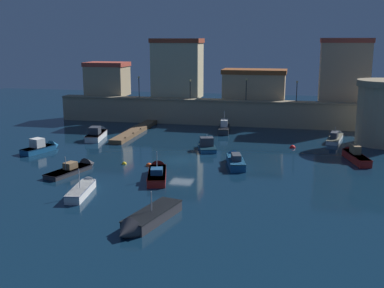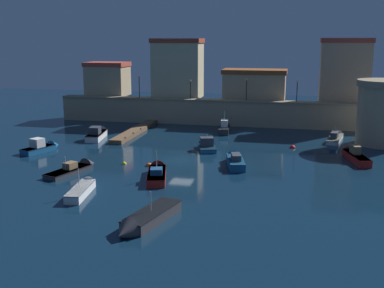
{
  "view_description": "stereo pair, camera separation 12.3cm",
  "coord_description": "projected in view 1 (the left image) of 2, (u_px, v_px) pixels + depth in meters",
  "views": [
    {
      "loc": [
        12.17,
        -49.7,
        13.28
      ],
      "look_at": [
        0.0,
        5.43,
        0.67
      ],
      "focal_mm": 44.42,
      "sensor_mm": 36.0,
      "label": 1
    },
    {
      "loc": [
        12.29,
        -49.67,
        13.28
      ],
      "look_at": [
        0.0,
        5.43,
        0.67
      ],
      "focal_mm": 44.42,
      "sensor_mm": 36.0,
      "label": 2
    }
  ],
  "objects": [
    {
      "name": "moored_boat_2",
      "position": [
        84.0,
        188.0,
        41.78
      ],
      "size": [
        2.15,
        6.49,
        2.71
      ],
      "rotation": [
        0.0,
        0.0,
        1.71
      ],
      "color": "white",
      "rests_on": "ground"
    },
    {
      "name": "old_town_backdrop",
      "position": [
        224.0,
        74.0,
        75.98
      ],
      "size": [
        45.67,
        5.22,
        9.59
      ],
      "color": "tan",
      "rests_on": "ground"
    },
    {
      "name": "quay_lamp_0",
      "position": [
        139.0,
        83.0,
        75.88
      ],
      "size": [
        0.32,
        0.32,
        3.38
      ],
      "color": "black",
      "rests_on": "quay_wall"
    },
    {
      "name": "moored_boat_10",
      "position": [
        206.0,
        145.0,
        58.38
      ],
      "size": [
        3.22,
        5.24,
        2.63
      ],
      "rotation": [
        0.0,
        0.0,
        1.87
      ],
      "color": "#195689",
      "rests_on": "ground"
    },
    {
      "name": "quay_lamp_1",
      "position": [
        190.0,
        86.0,
        74.16
      ],
      "size": [
        0.32,
        0.32,
        3.0
      ],
      "color": "black",
      "rests_on": "quay_wall"
    },
    {
      "name": "fortress_tower",
      "position": [
        384.0,
        112.0,
        59.96
      ],
      "size": [
        7.03,
        7.03,
        8.21
      ],
      "color": "tan",
      "rests_on": "ground"
    },
    {
      "name": "quay_wall",
      "position": [
        216.0,
        112.0,
        74.16
      ],
      "size": [
        51.02,
        2.37,
        3.98
      ],
      "color": "tan",
      "rests_on": "ground"
    },
    {
      "name": "moored_boat_0",
      "position": [
        354.0,
        155.0,
        52.99
      ],
      "size": [
        2.94,
        7.25,
        1.94
      ],
      "rotation": [
        0.0,
        0.0,
        1.81
      ],
      "color": "red",
      "rests_on": "ground"
    },
    {
      "name": "moored_boat_11",
      "position": [
        157.0,
        172.0,
        46.54
      ],
      "size": [
        3.39,
        7.27,
        3.17
      ],
      "rotation": [
        0.0,
        0.0,
        1.83
      ],
      "color": "red",
      "rests_on": "ground"
    },
    {
      "name": "moored_boat_4",
      "position": [
        235.0,
        160.0,
        51.05
      ],
      "size": [
        2.98,
        6.57,
        1.75
      ],
      "rotation": [
        0.0,
        0.0,
        1.81
      ],
      "color": "#195689",
      "rests_on": "ground"
    },
    {
      "name": "ground_plane",
      "position": [
        181.0,
        160.0,
        52.82
      ],
      "size": [
        130.92,
        130.92,
        0.0
      ],
      "primitive_type": "plane",
      "color": "#0C2338"
    },
    {
      "name": "mooring_buoy_0",
      "position": [
        149.0,
        166.0,
        50.44
      ],
      "size": [
        0.68,
        0.68,
        0.68
      ],
      "primitive_type": "sphere",
      "color": "#EA4C19",
      "rests_on": "ground"
    },
    {
      "name": "moored_boat_5",
      "position": [
        98.0,
        134.0,
        64.79
      ],
      "size": [
        2.89,
        7.24,
        2.2
      ],
      "rotation": [
        0.0,
        0.0,
        1.74
      ],
      "color": "white",
      "rests_on": "ground"
    },
    {
      "name": "quay_lamp_3",
      "position": [
        297.0,
        88.0,
        70.71
      ],
      "size": [
        0.32,
        0.32,
        3.12
      ],
      "color": "black",
      "rests_on": "quay_wall"
    },
    {
      "name": "mooring_buoy_1",
      "position": [
        124.0,
        164.0,
        51.22
      ],
      "size": [
        0.51,
        0.51,
        0.51
      ],
      "primitive_type": "sphere",
      "color": "yellow",
      "rests_on": "ground"
    },
    {
      "name": "moored_boat_3",
      "position": [
        145.0,
        220.0,
        34.28
      ],
      "size": [
        3.49,
        7.5,
        2.78
      ],
      "rotation": [
        0.0,
        0.0,
        -1.82
      ],
      "color": "#333338",
      "rests_on": "ground"
    },
    {
      "name": "moored_boat_8",
      "position": [
        224.0,
        127.0,
        69.25
      ],
      "size": [
        2.03,
        6.36,
        3.42
      ],
      "rotation": [
        0.0,
        0.0,
        1.67
      ],
      "color": "#333338",
      "rests_on": "ground"
    },
    {
      "name": "pier_dock",
      "position": [
        135.0,
        131.0,
        68.11
      ],
      "size": [
        1.77,
        15.91,
        0.7
      ],
      "color": "brown",
      "rests_on": "ground"
    },
    {
      "name": "quay_lamp_2",
      "position": [
        246.0,
        86.0,
        72.27
      ],
      "size": [
        0.32,
        0.32,
        3.34
      ],
      "color": "black",
      "rests_on": "quay_wall"
    },
    {
      "name": "moored_boat_1",
      "position": [
        77.0,
        168.0,
        48.58
      ],
      "size": [
        3.41,
        6.9,
        2.39
      ],
      "rotation": [
        0.0,
        0.0,
        1.3
      ],
      "color": "#333338",
      "rests_on": "ground"
    },
    {
      "name": "mooring_buoy_2",
      "position": [
        293.0,
        148.0,
        58.76
      ],
      "size": [
        0.72,
        0.72,
        0.72
      ],
      "primitive_type": "sphere",
      "color": "red",
      "rests_on": "ground"
    },
    {
      "name": "moored_boat_9",
      "position": [
        43.0,
        147.0,
        56.95
      ],
      "size": [
        3.16,
        5.57,
        2.12
      ],
      "rotation": [
        0.0,
        0.0,
        1.25
      ],
      "color": "#195689",
      "rests_on": "ground"
    },
    {
      "name": "moored_boat_7",
      "position": [
        336.0,
        137.0,
        63.38
      ],
      "size": [
        2.84,
        7.43,
        2.33
      ],
      "rotation": [
        0.0,
        0.0,
        1.37
      ],
      "color": "white",
      "rests_on": "ground"
    }
  ]
}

